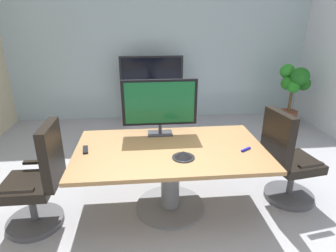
# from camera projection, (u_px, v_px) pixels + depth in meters

# --- Properties ---
(ground_plane) EXTENTS (7.60, 7.60, 0.00)m
(ground_plane) POSITION_uv_depth(u_px,v_px,m) (183.00, 217.00, 3.01)
(ground_plane) COLOR #99999E
(wall_back_glass_partition) EXTENTS (5.98, 0.10, 2.84)m
(wall_back_glass_partition) POSITION_uv_depth(u_px,v_px,m) (160.00, 48.00, 5.55)
(wall_back_glass_partition) COLOR #9EB2B7
(wall_back_glass_partition) RESTS_ON ground
(conference_table) EXTENTS (1.95, 1.13, 0.73)m
(conference_table) POSITION_uv_depth(u_px,v_px,m) (170.00, 164.00, 2.98)
(conference_table) COLOR olive
(conference_table) RESTS_ON ground
(office_chair_left) EXTENTS (0.60, 0.57, 1.09)m
(office_chair_left) POSITION_uv_depth(u_px,v_px,m) (38.00, 186.00, 2.76)
(office_chair_left) COLOR #4C4C51
(office_chair_left) RESTS_ON ground
(office_chair_right) EXTENTS (0.63, 0.61, 1.09)m
(office_chair_right) POSITION_uv_depth(u_px,v_px,m) (287.00, 164.00, 3.15)
(office_chair_right) COLOR #4C4C51
(office_chair_right) RESTS_ON ground
(tv_monitor) EXTENTS (0.84, 0.18, 0.64)m
(tv_monitor) POSITION_uv_depth(u_px,v_px,m) (160.00, 104.00, 3.14)
(tv_monitor) COLOR #333338
(tv_monitor) RESTS_ON conference_table
(wall_display_unit) EXTENTS (1.20, 0.36, 1.31)m
(wall_display_unit) POSITION_uv_depth(u_px,v_px,m) (152.00, 101.00, 5.56)
(wall_display_unit) COLOR #B7BABC
(wall_display_unit) RESTS_ON ground
(potted_plant) EXTENTS (0.58, 0.57, 1.17)m
(potted_plant) POSITION_uv_depth(u_px,v_px,m) (294.00, 87.00, 5.26)
(potted_plant) COLOR brown
(potted_plant) RESTS_ON ground
(conference_phone) EXTENTS (0.22, 0.22, 0.07)m
(conference_phone) POSITION_uv_depth(u_px,v_px,m) (183.00, 155.00, 2.70)
(conference_phone) COLOR black
(conference_phone) RESTS_ON conference_table
(remote_control) EXTENTS (0.08, 0.18, 0.02)m
(remote_control) POSITION_uv_depth(u_px,v_px,m) (85.00, 150.00, 2.86)
(remote_control) COLOR black
(remote_control) RESTS_ON conference_table
(whiteboard_marker) EXTENTS (0.12, 0.09, 0.02)m
(whiteboard_marker) POSITION_uv_depth(u_px,v_px,m) (246.00, 149.00, 2.86)
(whiteboard_marker) COLOR #1919A5
(whiteboard_marker) RESTS_ON conference_table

